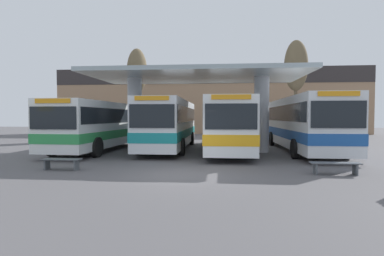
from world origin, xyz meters
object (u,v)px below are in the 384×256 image
(waiting_bench_near_pillar, at_px, (62,162))
(poplar_tree_behind_right, at_px, (137,73))
(transit_bus_center_bay, at_px, (170,122))
(transit_bus_left_bay, at_px, (99,124))
(transit_bus_far_right_bay, at_px, (301,122))
(transit_bus_right_bay, at_px, (227,123))
(poplar_tree_behind_left, at_px, (296,67))
(waiting_bench_mid_platform, at_px, (335,166))

(waiting_bench_near_pillar, xyz_separation_m, poplar_tree_behind_right, (-1.78, 17.72, 6.21))
(transit_bus_center_bay, bearing_deg, poplar_tree_behind_right, -63.00)
(transit_bus_left_bay, height_order, transit_bus_far_right_bay, transit_bus_far_right_bay)
(transit_bus_right_bay, distance_m, waiting_bench_near_pillar, 10.52)
(transit_bus_center_bay, bearing_deg, transit_bus_right_bay, 172.22)
(transit_bus_right_bay, xyz_separation_m, poplar_tree_behind_right, (-8.70, 9.93, 4.76))
(transit_bus_right_bay, xyz_separation_m, poplar_tree_behind_left, (6.60, 9.40, 5.05))
(transit_bus_left_bay, height_order, transit_bus_right_bay, transit_bus_right_bay)
(transit_bus_right_bay, height_order, poplar_tree_behind_left, poplar_tree_behind_left)
(transit_bus_left_bay, bearing_deg, waiting_bench_near_pillar, 102.67)
(poplar_tree_behind_left, bearing_deg, waiting_bench_near_pillar, -128.20)
(transit_bus_right_bay, xyz_separation_m, waiting_bench_mid_platform, (3.85, -7.79, -1.44))
(poplar_tree_behind_left, bearing_deg, poplar_tree_behind_right, 177.99)
(transit_bus_far_right_bay, bearing_deg, transit_bus_center_bay, -1.60)
(poplar_tree_behind_left, bearing_deg, waiting_bench_mid_platform, -99.07)
(transit_bus_far_right_bay, relative_size, waiting_bench_mid_platform, 6.73)
(waiting_bench_near_pillar, xyz_separation_m, waiting_bench_mid_platform, (10.78, 0.00, 0.01))
(transit_bus_center_bay, bearing_deg, transit_bus_left_bay, 16.56)
(transit_bus_left_bay, relative_size, transit_bus_center_bay, 0.91)
(transit_bus_left_bay, relative_size, waiting_bench_mid_platform, 5.60)
(waiting_bench_near_pillar, relative_size, poplar_tree_behind_right, 0.18)
(transit_bus_right_bay, bearing_deg, waiting_bench_mid_platform, 116.15)
(transit_bus_far_right_bay, bearing_deg, transit_bus_right_bay, 2.95)
(transit_bus_right_bay, bearing_deg, transit_bus_far_right_bay, -177.48)
(transit_bus_far_right_bay, xyz_separation_m, poplar_tree_behind_left, (1.90, 9.18, 4.98))
(transit_bus_far_right_bay, xyz_separation_m, waiting_bench_near_pillar, (-11.63, -8.01, -1.52))
(transit_bus_right_bay, bearing_deg, poplar_tree_behind_right, -48.95)
(transit_bus_center_bay, height_order, waiting_bench_near_pillar, transit_bus_center_bay)
(transit_bus_far_right_bay, distance_m, poplar_tree_behind_left, 10.61)
(transit_bus_left_bay, bearing_deg, poplar_tree_behind_left, -143.11)
(transit_bus_center_bay, distance_m, poplar_tree_behind_left, 14.60)
(transit_bus_center_bay, height_order, poplar_tree_behind_left, poplar_tree_behind_left)
(transit_bus_right_bay, bearing_deg, transit_bus_left_bay, 5.64)
(transit_bus_far_right_bay, bearing_deg, transit_bus_left_bay, 4.94)
(waiting_bench_mid_platform, bearing_deg, waiting_bench_near_pillar, 180.00)
(poplar_tree_behind_right, bearing_deg, waiting_bench_near_pillar, -84.27)
(transit_bus_center_bay, bearing_deg, waiting_bench_near_pillar, 69.12)
(transit_bus_center_bay, xyz_separation_m, waiting_bench_mid_platform, (7.68, -8.29, -1.45))
(waiting_bench_mid_platform, bearing_deg, transit_bus_far_right_bay, 83.96)
(transit_bus_center_bay, distance_m, transit_bus_far_right_bay, 8.53)
(waiting_bench_near_pillar, height_order, waiting_bench_mid_platform, same)
(transit_bus_far_right_bay, height_order, waiting_bench_mid_platform, transit_bus_far_right_bay)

